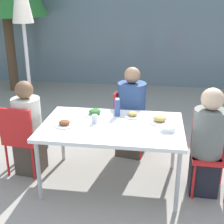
% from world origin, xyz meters
% --- Properties ---
extents(ground_plane, '(24.00, 24.00, 0.00)m').
position_xyz_m(ground_plane, '(0.00, 0.00, 0.00)').
color(ground_plane, gray).
extents(building_facade, '(10.00, 0.20, 3.00)m').
position_xyz_m(building_facade, '(0.00, 4.28, 1.50)').
color(building_facade, slate).
rests_on(building_facade, ground).
extents(dining_table, '(1.54, 0.98, 0.73)m').
position_xyz_m(dining_table, '(0.00, 0.00, 0.68)').
color(dining_table, white).
rests_on(dining_table, ground).
extents(chair_left, '(0.44, 0.44, 0.88)m').
position_xyz_m(chair_left, '(-1.08, 0.03, 0.52)').
color(chair_left, red).
rests_on(chair_left, ground).
extents(person_left, '(0.33, 0.33, 1.15)m').
position_xyz_m(person_left, '(-1.02, 0.11, 0.55)').
color(person_left, '#473D33').
rests_on(person_left, ground).
extents(chair_right, '(0.41, 0.41, 0.88)m').
position_xyz_m(chair_right, '(1.07, 0.06, 0.52)').
color(chair_right, red).
rests_on(chair_right, ground).
extents(person_right, '(0.33, 0.33, 1.19)m').
position_xyz_m(person_right, '(1.02, -0.02, 0.57)').
color(person_right, black).
rests_on(person_right, ground).
extents(chair_far, '(0.47, 0.47, 0.88)m').
position_xyz_m(chair_far, '(0.08, 0.81, 0.52)').
color(chair_far, red).
rests_on(chair_far, ground).
extents(person_far, '(0.39, 0.39, 1.21)m').
position_xyz_m(person_far, '(0.15, 0.74, 0.56)').
color(person_far, '#473D33').
rests_on(person_far, ground).
extents(closed_umbrella, '(0.36, 0.36, 2.49)m').
position_xyz_m(closed_umbrella, '(-1.21, 0.70, 1.83)').
color(closed_umbrella, '#333333').
rests_on(closed_umbrella, ground).
extents(plate_0, '(0.21, 0.21, 0.06)m').
position_xyz_m(plate_0, '(0.20, 0.28, 0.75)').
color(plate_0, white).
rests_on(plate_0, dining_table).
extents(plate_1, '(0.22, 0.22, 0.06)m').
position_xyz_m(plate_1, '(-0.51, -0.09, 0.75)').
color(plate_1, white).
rests_on(plate_1, dining_table).
extents(plate_2, '(0.26, 0.26, 0.07)m').
position_xyz_m(plate_2, '(-0.24, 0.27, 0.75)').
color(plate_2, white).
rests_on(plate_2, dining_table).
extents(plate_3, '(0.27, 0.27, 0.07)m').
position_xyz_m(plate_3, '(0.51, 0.16, 0.75)').
color(plate_3, white).
rests_on(plate_3, dining_table).
extents(bottle, '(0.07, 0.07, 0.21)m').
position_xyz_m(bottle, '(0.02, 0.28, 0.83)').
color(bottle, '#334C8E').
rests_on(bottle, dining_table).
extents(drinking_cup, '(0.07, 0.07, 0.09)m').
position_xyz_m(drinking_cup, '(-0.20, 0.03, 0.77)').
color(drinking_cup, silver).
rests_on(drinking_cup, dining_table).
extents(salad_bowl, '(0.15, 0.15, 0.05)m').
position_xyz_m(salad_bowl, '(0.60, -0.07, 0.75)').
color(salad_bowl, white).
rests_on(salad_bowl, dining_table).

